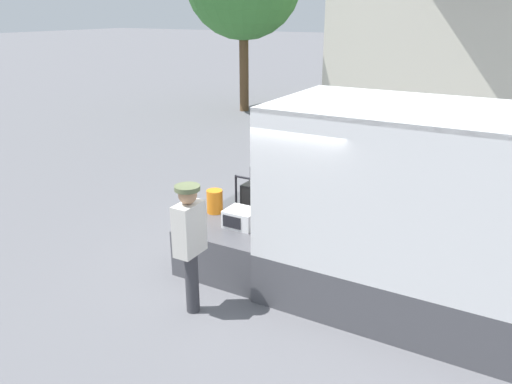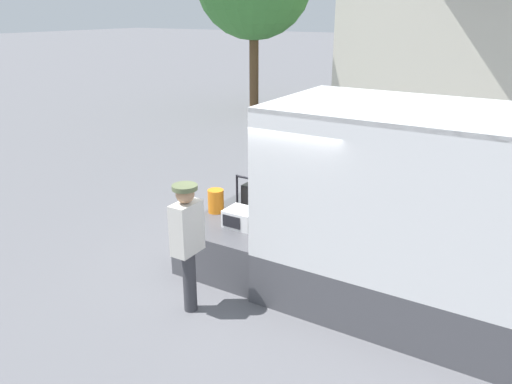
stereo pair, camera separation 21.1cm
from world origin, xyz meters
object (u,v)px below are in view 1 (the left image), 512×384
portable_generator (262,198)px  worker_person (190,236)px  orange_bucket (215,201)px  microwave (242,218)px

portable_generator → worker_person: bearing=-88.8°
portable_generator → orange_bucket: (-0.65, -0.42, -0.05)m
microwave → worker_person: size_ratio=0.27×
portable_generator → microwave: bearing=-88.2°
microwave → worker_person: (0.02, -1.33, 0.25)m
orange_bucket → worker_person: size_ratio=0.21×
microwave → portable_generator: (-0.02, 0.69, 0.10)m
orange_bucket → microwave: bearing=-21.7°
worker_person → orange_bucket: bearing=113.4°
portable_generator → orange_bucket: size_ratio=1.82×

